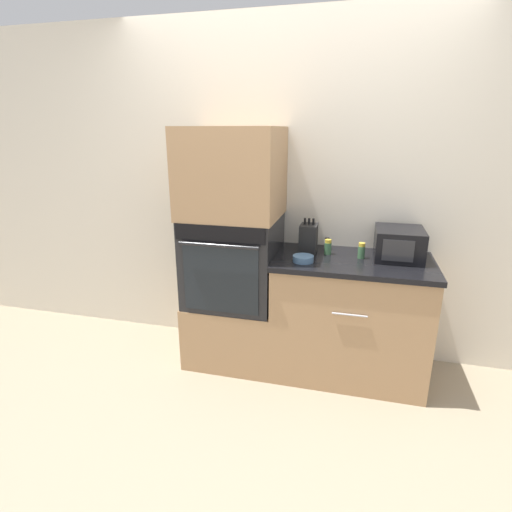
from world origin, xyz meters
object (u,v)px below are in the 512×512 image
Objects in this scene: wall_oven at (234,259)px; knife_block at (308,238)px; condiment_jar_near at (328,247)px; condiment_jar_far at (361,251)px; condiment_jar_mid at (327,243)px; microwave at (399,244)px; bowl at (303,259)px.

knife_block is at bearing 9.05° from wall_oven.
condiment_jar_far is at bearing -9.84° from condiment_jar_near.
condiment_jar_near is at bearing -2.06° from knife_block.
knife_block is 2.91× the size of condiment_jar_mid.
bowl is (-0.62, -0.23, -0.08)m from microwave.
microwave is 0.61m from knife_block.
knife_block is at bearing 177.94° from condiment_jar_near.
condiment_jar_near is at bearing -82.57° from condiment_jar_mid.
condiment_jar_far reaches higher than condiment_jar_near.
condiment_jar_near is 0.13m from condiment_jar_mid.
condiment_jar_mid is 0.30m from condiment_jar_far.
bowl is (0.53, -0.13, 0.09)m from wall_oven.
knife_block is at bearing -134.31° from condiment_jar_mid.
knife_block is 1.78× the size of bowl.
condiment_jar_near is (0.14, 0.21, 0.03)m from bowl.
wall_oven is 0.69m from condiment_jar_near.
knife_block reaches higher than condiment_jar_near.
condiment_jar_mid is (0.66, 0.21, 0.11)m from wall_oven.
microwave is 3.27× the size of condiment_jar_far.
microwave is 3.34× the size of condiment_jar_near.
wall_oven is at bearing -175.02° from microwave.
wall_oven is 2.59× the size of knife_block.
condiment_jar_mid is (-0.49, 0.11, -0.06)m from microwave.
condiment_jar_far is (0.37, -0.04, -0.05)m from knife_block.
microwave reaches higher than condiment_jar_far.
condiment_jar_near is (0.67, 0.08, 0.12)m from wall_oven.
microwave is 0.50m from condiment_jar_mid.
microwave is at bearing 1.38° from knife_block.
wall_oven reaches higher than condiment_jar_near.
knife_block is at bearing -178.62° from microwave.
wall_oven is 4.62× the size of bowl.
condiment_jar_near is (0.14, -0.01, -0.05)m from knife_block.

